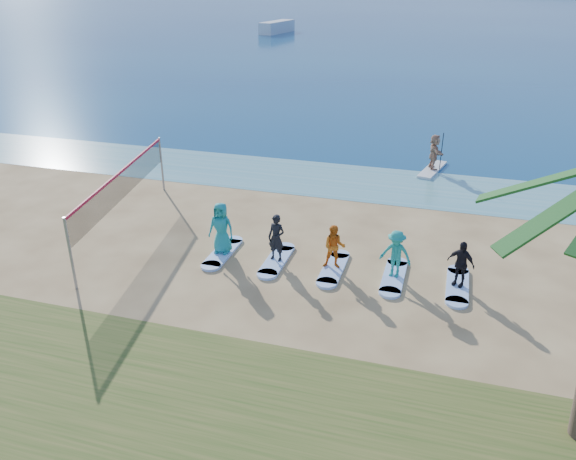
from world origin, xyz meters
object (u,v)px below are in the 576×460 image
(volleyball_net, at_px, (122,185))
(boat_offshore_a, at_px, (277,33))
(paddleboarder, at_px, (434,152))
(student_4, at_px, (461,264))
(student_3, at_px, (396,254))
(paddleboard, at_px, (432,170))
(student_2, at_px, (334,247))
(surfboard_3, at_px, (394,277))
(student_0, at_px, (221,228))
(surfboard_1, at_px, (277,260))
(surfboard_2, at_px, (333,268))
(surfboard_0, at_px, (223,253))
(surfboard_4, at_px, (457,286))
(student_1, at_px, (276,238))

(volleyball_net, xyz_separation_m, boat_offshore_a, (-17.61, 74.79, -1.90))
(paddleboarder, distance_m, student_4, 11.77)
(volleyball_net, distance_m, boat_offshore_a, 76.85)
(boat_offshore_a, xyz_separation_m, student_3, (28.11, -75.62, 0.91))
(paddleboard, distance_m, student_2, 11.99)
(paddleboard, bearing_deg, surfboard_3, -79.73)
(student_0, height_order, surfboard_3, student_0)
(paddleboarder, distance_m, student_0, 13.46)
(surfboard_1, distance_m, student_2, 2.20)
(volleyball_net, relative_size, surfboard_2, 4.07)
(surfboard_2, height_order, student_2, student_2)
(student_2, relative_size, student_3, 0.94)
(volleyball_net, distance_m, surfboard_0, 4.81)
(paddleboarder, distance_m, student_3, 11.69)
(student_3, height_order, student_4, student_3)
(paddleboard, xyz_separation_m, paddleboarder, (0.00, 0.00, 0.94))
(surfboard_3, height_order, student_4, student_4)
(surfboard_0, distance_m, surfboard_4, 8.19)
(student_0, bearing_deg, surfboard_4, -0.12)
(paddleboarder, distance_m, student_2, 11.96)
(paddleboard, xyz_separation_m, student_1, (-4.64, -11.68, 0.87))
(surfboard_4, bearing_deg, surfboard_3, 180.00)
(student_2, bearing_deg, surfboard_2, 0.00)
(paddleboard, distance_m, surfboard_2, 11.96)
(paddleboard, distance_m, surfboard_4, 11.77)
(surfboard_3, bearing_deg, volleyball_net, 175.46)
(volleyball_net, bearing_deg, surfboard_2, -5.64)
(surfboard_2, bearing_deg, surfboard_4, 0.00)
(paddleboard, xyz_separation_m, student_2, (-2.59, -11.68, 0.80))
(surfboard_3, relative_size, surfboard_4, 1.00)
(volleyball_net, bearing_deg, student_2, -5.64)
(surfboard_2, height_order, student_3, student_3)
(surfboard_1, bearing_deg, student_3, 0.00)
(surfboard_3, height_order, student_3, student_3)
(student_0, xyz_separation_m, surfboard_1, (2.05, 0.00, -0.99))
(surfboard_0, height_order, surfboard_1, same)
(volleyball_net, xyz_separation_m, student_1, (6.40, -0.83, -0.98))
(paddleboard, relative_size, student_4, 1.95)
(student_3, bearing_deg, surfboard_3, 0.00)
(student_2, height_order, student_4, same)
(paddleboarder, xyz_separation_m, surfboard_4, (1.50, -11.68, -0.96))
(surfboard_3, distance_m, student_4, 2.20)
(student_0, distance_m, student_4, 8.19)
(surfboard_0, bearing_deg, student_2, 0.00)
(student_2, bearing_deg, volleyball_net, 165.87)
(boat_offshore_a, distance_m, surfboard_3, 80.67)
(paddleboarder, relative_size, student_3, 1.08)
(paddleboarder, xyz_separation_m, surfboard_0, (-6.69, -11.68, -0.96))
(student_0, height_order, student_2, student_0)
(surfboard_0, xyz_separation_m, surfboard_2, (4.09, 0.00, 0.00))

